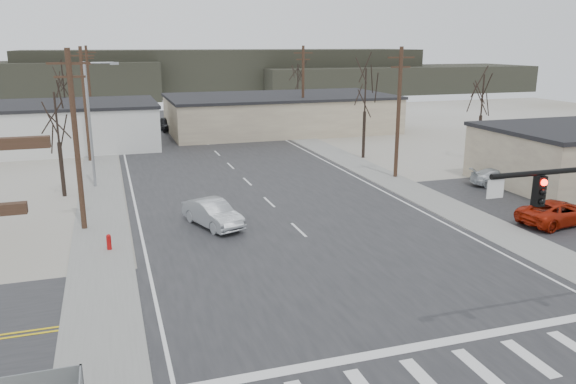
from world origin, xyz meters
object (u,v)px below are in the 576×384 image
object	(u,v)px
car_parked_red	(558,212)
car_parked_silver	(501,178)
car_far_a	(255,129)
fire_hydrant	(109,242)
car_parked_dark_b	(566,171)
sedan_crossing	(213,213)
car_parked_dark_a	(572,186)
car_far_b	(168,124)

from	to	relation	value
car_parked_red	car_parked_silver	xyz separation A→B (m)	(2.80, 8.60, -0.07)
car_far_a	car_parked_red	xyz separation A→B (m)	(8.37, -37.09, 0.01)
fire_hydrant	car_parked_red	distance (m)	25.13
car_parked_dark_b	car_parked_red	bearing A→B (deg)	129.09
sedan_crossing	car_parked_dark_a	distance (m)	24.75
car_parked_red	car_parked_silver	distance (m)	9.05
car_parked_dark_a	car_parked_silver	bearing A→B (deg)	52.80
car_far_b	car_parked_dark_a	size ratio (longest dim) A/B	1.12
car_parked_dark_b	car_parked_silver	distance (m)	5.61
fire_hydrant	car_far_a	size ratio (longest dim) A/B	0.19
sedan_crossing	car_parked_silver	distance (m)	22.11
car_parked_red	car_parked_dark_a	size ratio (longest dim) A/B	1.22
fire_hydrant	car_parked_red	xyz separation A→B (m)	(24.86, -3.60, 0.28)
car_parked_dark_a	car_parked_silver	distance (m)	4.77
car_far_b	car_parked_red	distance (m)	47.23
car_parked_red	fire_hydrant	bearing A→B (deg)	73.73
car_parked_red	car_parked_dark_b	size ratio (longest dim) A/B	1.07
fire_hydrant	car_far_a	xyz separation A→B (m)	(16.49, 33.49, 0.27)
car_far_a	car_far_b	xyz separation A→B (m)	(-9.14, 6.77, 0.11)
car_parked_red	car_parked_dark_b	world-z (taller)	car_parked_dark_b
car_parked_dark_b	car_parked_silver	xyz separation A→B (m)	(-5.60, 0.35, -0.15)
sedan_crossing	car_far_b	bearing A→B (deg)	67.44
sedan_crossing	car_far_a	size ratio (longest dim) A/B	0.98
sedan_crossing	car_parked_dark_a	world-z (taller)	sedan_crossing
car_far_a	car_far_b	bearing A→B (deg)	-14.88
sedan_crossing	car_parked_silver	size ratio (longest dim) A/B	1.06
car_far_b	car_parked_dark_a	xyz separation A→B (m)	(23.11, -39.12, -0.09)
car_parked_dark_b	fire_hydrant	bearing A→B (deg)	92.56
car_parked_dark_a	car_parked_silver	world-z (taller)	car_parked_dark_a
car_far_a	car_parked_red	distance (m)	38.02
car_parked_dark_a	car_far_a	bearing A→B (deg)	40.21
car_far_a	car_parked_dark_b	xyz separation A→B (m)	(16.77, -28.84, 0.09)
car_parked_dark_b	car_parked_dark_a	bearing A→B (deg)	136.02
car_parked_dark_a	car_parked_dark_b	bearing A→B (deg)	-21.74
car_far_a	car_parked_dark_b	distance (m)	33.36
sedan_crossing	car_far_a	world-z (taller)	sedan_crossing
car_far_a	car_parked_dark_a	size ratio (longest dim) A/B	1.13
car_parked_silver	car_parked_dark_a	bearing A→B (deg)	-126.26
car_parked_dark_a	car_parked_dark_b	world-z (taller)	car_parked_dark_b
car_far_a	car_parked_red	world-z (taller)	car_parked_red
sedan_crossing	car_parked_red	distance (m)	19.98
fire_hydrant	car_parked_dark_b	distance (m)	33.59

